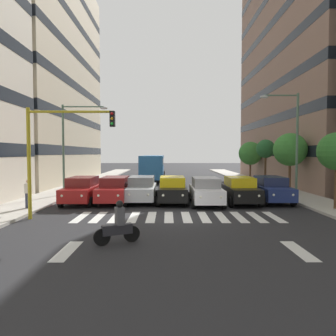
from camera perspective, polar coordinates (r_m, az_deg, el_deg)
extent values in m
plane|color=#262628|center=(16.02, 1.78, -9.03)|extent=(180.00, 180.00, 0.00)
cube|color=#846656|center=(39.70, 25.93, 17.73)|extent=(10.81, 25.37, 27.47)
cube|color=black|center=(38.29, 25.62, 2.70)|extent=(10.85, 25.41, 0.90)
cube|color=black|center=(38.46, 25.72, 7.82)|extent=(10.85, 25.41, 0.90)
cube|color=black|center=(38.93, 25.83, 12.85)|extent=(10.85, 25.41, 0.90)
cube|color=black|center=(39.70, 25.93, 17.73)|extent=(10.85, 25.41, 0.90)
cube|color=black|center=(40.74, 26.04, 22.39)|extent=(10.85, 25.41, 0.90)
cube|color=beige|center=(40.10, -23.96, 15.87)|extent=(10.81, 22.82, 25.10)
cube|color=black|center=(39.00, -23.71, 2.95)|extent=(10.85, 22.86, 0.90)
cube|color=black|center=(39.20, -23.81, 8.20)|extent=(10.85, 22.86, 0.90)
cube|color=black|center=(39.72, -23.91, 13.35)|extent=(10.85, 22.86, 0.90)
cube|color=black|center=(40.55, -24.01, 18.33)|extent=(10.85, 22.86, 0.90)
cube|color=black|center=(41.67, -24.11, 23.08)|extent=(10.85, 22.86, 0.90)
cube|color=silver|center=(16.92, 18.98, -8.53)|extent=(0.45, 2.80, 0.01)
cube|color=silver|center=(16.65, 16.02, -8.67)|extent=(0.45, 2.80, 0.01)
cube|color=silver|center=(16.43, 12.96, -8.79)|extent=(0.45, 2.80, 0.01)
cube|color=silver|center=(16.25, 9.83, -8.89)|extent=(0.45, 2.80, 0.01)
cube|color=silver|center=(16.12, 6.64, -8.96)|extent=(0.45, 2.80, 0.01)
cube|color=silver|center=(16.04, 3.41, -9.00)|extent=(0.45, 2.80, 0.01)
cube|color=silver|center=(16.01, 0.15, -9.02)|extent=(0.45, 2.80, 0.01)
cube|color=silver|center=(16.03, -3.11, -9.01)|extent=(0.45, 2.80, 0.01)
cube|color=silver|center=(16.10, -6.35, -8.97)|extent=(0.45, 2.80, 0.01)
cube|color=silver|center=(16.22, -9.55, -8.90)|extent=(0.45, 2.80, 0.01)
cube|color=silver|center=(16.39, -12.69, -8.81)|extent=(0.45, 2.80, 0.01)
cube|color=silver|center=(16.61, -15.76, -8.70)|extent=(0.45, 2.80, 0.01)
cube|color=silver|center=(11.56, 23.01, -13.86)|extent=(0.50, 2.20, 0.01)
cube|color=silver|center=(11.19, -18.12, -14.32)|extent=(0.50, 2.20, 0.01)
cube|color=navy|center=(21.65, 18.48, -4.17)|extent=(1.80, 4.40, 0.80)
cube|color=#1D2547|center=(21.77, 18.34, -2.28)|extent=(1.58, 2.46, 0.60)
cylinder|color=black|center=(20.67, 22.13, -5.67)|extent=(0.22, 0.64, 0.64)
cylinder|color=black|center=(20.06, 17.35, -5.84)|extent=(0.22, 0.64, 0.64)
cylinder|color=black|center=(23.35, 19.42, -4.68)|extent=(0.22, 0.64, 0.64)
cylinder|color=black|center=(22.82, 15.15, -4.79)|extent=(0.22, 0.64, 0.64)
sphere|color=white|center=(19.84, 22.06, -4.61)|extent=(0.18, 0.18, 0.18)
sphere|color=white|center=(19.44, 18.90, -4.71)|extent=(0.18, 0.18, 0.18)
cube|color=black|center=(20.65, 13.18, -4.43)|extent=(1.80, 4.40, 0.80)
cube|color=yellow|center=(20.77, 13.08, -2.44)|extent=(1.58, 2.46, 0.60)
cylinder|color=black|center=(19.55, 16.74, -6.06)|extent=(0.22, 0.64, 0.64)
cylinder|color=black|center=(19.11, 11.54, -6.20)|extent=(0.22, 0.64, 0.64)
cylinder|color=black|center=(22.31, 14.57, -4.95)|extent=(0.22, 0.64, 0.64)
cylinder|color=black|center=(21.93, 10.00, -5.04)|extent=(0.22, 0.64, 0.64)
sphere|color=white|center=(18.73, 16.43, -4.95)|extent=(0.18, 0.18, 0.18)
sphere|color=white|center=(18.43, 12.98, -5.03)|extent=(0.18, 0.18, 0.18)
cube|color=silver|center=(19.78, 7.00, -4.69)|extent=(1.80, 4.40, 0.80)
cube|color=gray|center=(19.90, 6.94, -2.62)|extent=(1.58, 2.46, 0.60)
cylinder|color=black|center=(18.56, 10.34, -6.45)|extent=(0.22, 0.64, 0.64)
cylinder|color=black|center=(18.32, 4.75, -6.54)|extent=(0.22, 0.64, 0.64)
cylinder|color=black|center=(21.39, 8.91, -5.23)|extent=(0.22, 0.64, 0.64)
cylinder|color=black|center=(21.18, 4.08, -5.28)|extent=(0.22, 0.64, 0.64)
sphere|color=white|center=(17.75, 9.73, -5.29)|extent=(0.18, 0.18, 0.18)
sphere|color=white|center=(17.59, 6.01, -5.34)|extent=(0.18, 0.18, 0.18)
cube|color=black|center=(20.35, 0.80, -4.46)|extent=(1.80, 4.40, 0.80)
cube|color=yellow|center=(20.47, 0.79, -2.45)|extent=(1.58, 2.46, 0.60)
cylinder|color=black|center=(19.00, 3.60, -6.20)|extent=(0.22, 0.64, 0.64)
cylinder|color=black|center=(18.97, -1.87, -6.21)|extent=(0.22, 0.64, 0.64)
cylinder|color=black|center=(21.87, 3.10, -5.02)|extent=(0.22, 0.64, 0.64)
cylinder|color=black|center=(21.85, -1.64, -5.03)|extent=(0.22, 0.64, 0.64)
sphere|color=white|center=(18.23, 2.73, -5.05)|extent=(0.18, 0.18, 0.18)
sphere|color=white|center=(18.21, -0.91, -5.06)|extent=(0.18, 0.18, 0.18)
cube|color=#B2B7BC|center=(20.68, -4.90, -4.36)|extent=(1.80, 4.40, 0.80)
cube|color=slate|center=(20.80, -4.86, -2.38)|extent=(1.58, 2.46, 0.60)
cylinder|color=black|center=(19.24, -2.56, -6.08)|extent=(0.22, 0.64, 0.64)
cylinder|color=black|center=(19.40, -7.91, -6.03)|extent=(0.22, 0.64, 0.64)
cylinder|color=black|center=(22.11, -2.25, -4.94)|extent=(0.22, 0.64, 0.64)
cylinder|color=black|center=(22.25, -6.90, -4.91)|extent=(0.22, 0.64, 0.64)
sphere|color=white|center=(18.50, -3.66, -4.94)|extent=(0.18, 0.18, 0.18)
sphere|color=white|center=(18.61, -7.22, -4.91)|extent=(0.18, 0.18, 0.18)
cube|color=maroon|center=(20.55, -9.83, -4.43)|extent=(1.80, 4.40, 0.80)
cube|color=maroon|center=(20.67, -9.76, -2.44)|extent=(1.58, 2.46, 0.60)
cylinder|color=black|center=(19.05, -7.88, -6.19)|extent=(0.22, 0.64, 0.64)
cylinder|color=black|center=(19.37, -13.19, -6.09)|extent=(0.22, 0.64, 0.64)
cylinder|color=black|center=(21.90, -6.85, -5.03)|extent=(0.22, 0.64, 0.64)
cylinder|color=black|center=(22.18, -11.49, -4.96)|extent=(0.22, 0.64, 0.64)
sphere|color=white|center=(18.35, -9.19, -5.03)|extent=(0.18, 0.18, 0.18)
sphere|color=white|center=(18.56, -12.72, -4.97)|extent=(0.18, 0.18, 0.18)
cube|color=maroon|center=(20.90, -15.58, -4.37)|extent=(1.80, 4.40, 0.80)
cube|color=maroon|center=(21.02, -15.46, -2.41)|extent=(1.58, 2.46, 0.60)
cylinder|color=black|center=(19.33, -14.12, -6.12)|extent=(0.22, 0.64, 0.64)
cylinder|color=black|center=(19.84, -19.20, -5.96)|extent=(0.22, 0.64, 0.64)
cylinder|color=black|center=(22.13, -12.30, -4.99)|extent=(0.22, 0.64, 0.64)
cylinder|color=black|center=(22.58, -16.79, -4.89)|extent=(0.22, 0.64, 0.64)
sphere|color=white|center=(18.68, -15.63, -4.96)|extent=(0.18, 0.18, 0.18)
sphere|color=white|center=(19.02, -18.99, -4.87)|extent=(0.18, 0.18, 0.18)
cube|color=#286BAD|center=(36.90, -2.80, 0.35)|extent=(2.50, 10.50, 2.50)
cube|color=black|center=(36.88, -2.81, 1.20)|extent=(2.52, 9.87, 0.80)
cylinder|color=black|center=(33.27, -0.94, -2.06)|extent=(0.28, 1.00, 1.00)
cylinder|color=black|center=(33.40, -5.23, -2.05)|extent=(0.28, 1.00, 1.00)
cylinder|color=black|center=(40.07, -0.81, -1.25)|extent=(0.28, 1.00, 1.00)
cylinder|color=black|center=(40.18, -4.37, -1.25)|extent=(0.28, 1.00, 1.00)
cylinder|color=black|center=(11.39, -12.09, -12.39)|extent=(0.59, 0.35, 0.60)
cylinder|color=black|center=(11.69, -6.72, -11.97)|extent=(0.59, 0.35, 0.60)
cube|color=#232328|center=(11.47, -9.38, -11.13)|extent=(1.10, 0.69, 0.36)
cube|color=#4C4C51|center=(11.40, -8.91, -8.75)|extent=(0.41, 0.45, 0.64)
sphere|color=black|center=(11.32, -8.92, -6.56)|extent=(0.26, 0.26, 0.26)
cylinder|color=#AD991E|center=(16.70, -24.27, 0.72)|extent=(0.18, 0.18, 5.50)
cylinder|color=#AD991E|center=(16.09, -17.61, 9.87)|extent=(4.14, 0.12, 0.12)
cube|color=black|center=(15.57, -10.22, 8.90)|extent=(0.24, 0.28, 0.76)
sphere|color=red|center=(15.45, -10.32, 9.85)|extent=(0.14, 0.14, 0.14)
sphere|color=orange|center=(15.42, -10.32, 8.96)|extent=(0.14, 0.14, 0.14)
sphere|color=green|center=(15.39, -10.31, 8.08)|extent=(0.14, 0.14, 0.14)
cylinder|color=#4C6B56|center=(22.93, 22.71, 3.72)|extent=(0.16, 0.16, 7.20)
cylinder|color=#4C6B56|center=(22.85, 20.16, 12.47)|extent=(2.29, 0.10, 0.10)
ellipsoid|color=#B7BCC1|center=(22.47, 17.35, 12.42)|extent=(0.56, 0.28, 0.20)
cylinder|color=#4C6B56|center=(24.58, -18.75, 3.19)|extent=(0.16, 0.16, 6.76)
cylinder|color=#4C6B56|center=(24.39, -15.37, 10.86)|extent=(3.08, 0.10, 0.10)
ellipsoid|color=#B7BCC1|center=(24.02, -11.76, 10.78)|extent=(0.56, 0.28, 0.20)
cylinder|color=#513823|center=(19.75, 28.60, -2.89)|extent=(0.20, 0.20, 2.59)
cylinder|color=#513823|center=(26.93, 21.53, -1.31)|extent=(0.20, 0.20, 2.62)
sphere|color=#387F33|center=(26.87, 21.61, 3.18)|extent=(2.66, 2.66, 2.66)
cylinder|color=#513823|center=(31.65, 17.52, -0.31)|extent=(0.20, 0.20, 3.03)
sphere|color=#235B2D|center=(31.61, 17.57, 3.41)|extent=(1.81, 1.81, 1.81)
cylinder|color=#513823|center=(38.55, 14.93, -0.31)|extent=(0.20, 0.20, 2.29)
sphere|color=#387F33|center=(38.50, 14.96, 2.64)|extent=(2.78, 2.78, 2.78)
cube|color=#2D3347|center=(19.43, -24.36, -5.49)|extent=(0.28, 0.20, 0.84)
cube|color=silver|center=(19.34, -24.40, -3.44)|extent=(0.36, 0.24, 0.56)
sphere|color=tan|center=(19.31, -24.42, -2.26)|extent=(0.22, 0.22, 0.22)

